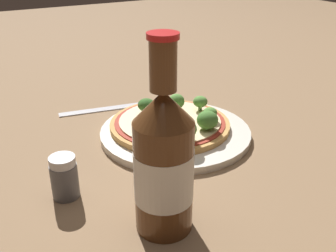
{
  "coord_description": "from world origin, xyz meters",
  "views": [
    {
      "loc": [
        0.5,
        -0.32,
        0.31
      ],
      "look_at": [
        0.05,
        -0.07,
        0.06
      ],
      "focal_mm": 42.0,
      "sensor_mm": 36.0,
      "label": 1
    }
  ],
  "objects_px": {
    "beer_bottle": "(164,162)",
    "pepper_shaker": "(64,177)",
    "pizza": "(170,124)",
    "fork": "(108,108)"
  },
  "relations": [
    {
      "from": "pizza",
      "to": "fork",
      "type": "distance_m",
      "value": 0.16
    },
    {
      "from": "pizza",
      "to": "beer_bottle",
      "type": "distance_m",
      "value": 0.25
    },
    {
      "from": "pizza",
      "to": "pepper_shaker",
      "type": "relative_size",
      "value": 3.5
    },
    {
      "from": "pizza",
      "to": "pepper_shaker",
      "type": "height_order",
      "value": "pepper_shaker"
    },
    {
      "from": "pepper_shaker",
      "to": "pizza",
      "type": "bearing_deg",
      "value": 113.57
    },
    {
      "from": "beer_bottle",
      "to": "fork",
      "type": "distance_m",
      "value": 0.38
    },
    {
      "from": "pepper_shaker",
      "to": "fork",
      "type": "relative_size",
      "value": 0.31
    },
    {
      "from": "beer_bottle",
      "to": "pepper_shaker",
      "type": "xyz_separation_m",
      "value": [
        -0.12,
        -0.08,
        -0.06
      ]
    },
    {
      "from": "fork",
      "to": "beer_bottle",
      "type": "bearing_deg",
      "value": -91.46
    },
    {
      "from": "pepper_shaker",
      "to": "fork",
      "type": "distance_m",
      "value": 0.29
    }
  ]
}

